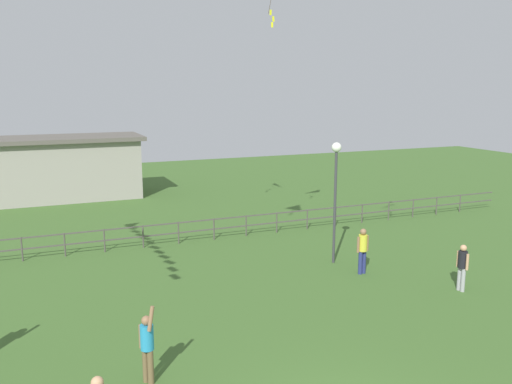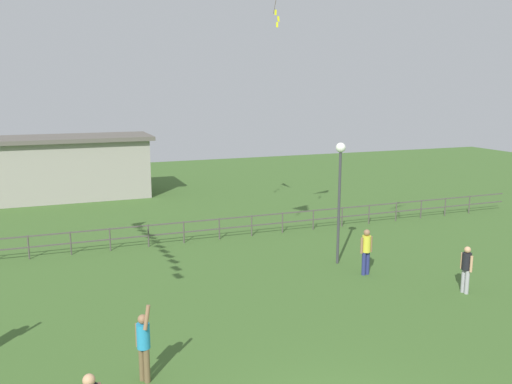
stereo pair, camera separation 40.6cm
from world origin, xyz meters
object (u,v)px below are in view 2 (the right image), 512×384
(person_1, at_px, (143,342))
(person_3, at_px, (366,249))
(lamppost, at_px, (340,177))
(person_5, at_px, (466,266))

(person_1, height_order, person_3, person_1)
(person_1, bearing_deg, lamppost, 34.97)
(lamppost, relative_size, person_3, 2.76)
(person_1, height_order, person_5, person_1)
(lamppost, bearing_deg, person_3, -78.42)
(lamppost, xyz_separation_m, person_5, (2.34, -4.12, -2.42))
(person_1, bearing_deg, person_5, 8.76)
(person_1, bearing_deg, person_3, 26.70)
(lamppost, distance_m, person_5, 5.32)
(lamppost, xyz_separation_m, person_3, (0.30, -1.46, -2.36))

